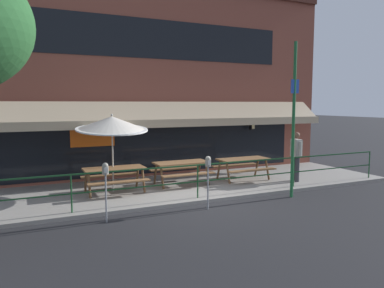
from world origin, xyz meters
The scene contains 12 objects.
ground_plane centered at (0.00, 0.00, 0.00)m, with size 120.00×120.00×0.00m, color #232326.
patio_deck centered at (0.00, 2.00, 0.05)m, with size 15.00×4.00×0.10m, color gray.
restaurant_building centered at (0.00, 4.22, 3.62)m, with size 15.00×1.60×7.28m.
patio_railing centered at (0.00, 0.30, 0.80)m, with size 13.84×0.04×0.97m.
picnic_table_left centered at (-2.00, 1.90, 0.71)m, with size 1.80×1.42×0.76m.
picnic_table_centre centered at (0.27, 2.10, 0.71)m, with size 1.80×1.42×0.76m.
picnic_table_right centered at (2.55, 1.89, 0.71)m, with size 1.80×1.42×0.76m.
patio_umbrella_left centered at (-2.00, 2.08, 2.18)m, with size 2.14×2.14×2.40m.
pedestrian_walking centered at (4.09, 0.95, 1.06)m, with size 0.30×0.61×1.71m.
parking_meter_near centered at (-2.78, -0.53, 1.15)m, with size 0.15×0.16×1.42m.
parking_meter_far centered at (-0.11, -0.55, 1.15)m, with size 0.15×0.16×1.42m.
street_sign_pole centered at (2.75, -0.45, 2.33)m, with size 0.28×0.09×4.55m.
Camera 1 is at (-4.55, -9.11, 2.79)m, focal length 35.00 mm.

